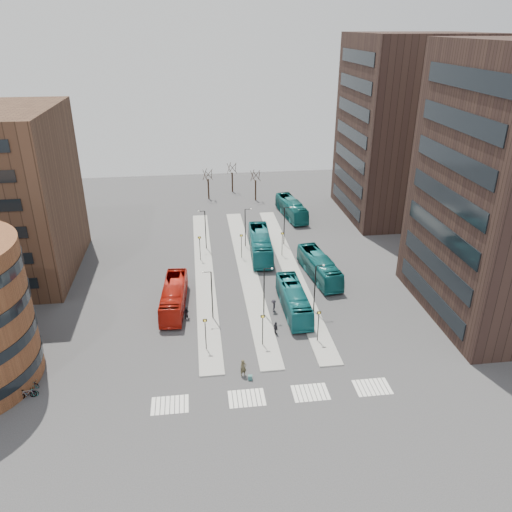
{
  "coord_description": "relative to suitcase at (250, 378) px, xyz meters",
  "views": [
    {
      "loc": [
        -4.76,
        -31.83,
        31.34
      ],
      "look_at": [
        2.43,
        23.95,
        5.0
      ],
      "focal_mm": 35.0,
      "sensor_mm": 36.0,
      "label": 1
    }
  ],
  "objects": [
    {
      "name": "teal_bus_a",
      "position": [
        6.64,
        12.03,
        1.24
      ],
      "size": [
        2.59,
        10.75,
        2.99
      ],
      "primitive_type": "imported",
      "rotation": [
        0.0,
        0.0,
        0.01
      ],
      "color": "#15656B",
      "rests_on": "ground"
    },
    {
      "name": "crosswalk_stripes",
      "position": [
        2.13,
        -2.57,
        -0.25
      ],
      "size": [
        22.35,
        2.4,
        0.01
      ],
      "color": "silver",
      "rests_on": "ground"
    },
    {
      "name": "island_right",
      "position": [
        8.38,
        23.43,
        -0.18
      ],
      "size": [
        2.5,
        45.0,
        0.15
      ],
      "primitive_type": "cube",
      "color": "gray",
      "rests_on": "ground"
    },
    {
      "name": "ground",
      "position": [
        0.38,
        -6.57,
        -0.25
      ],
      "size": [
        160.0,
        160.0,
        0.0
      ],
      "primitive_type": "plane",
      "color": "#323234",
      "rests_on": "ground"
    },
    {
      "name": "traveller",
      "position": [
        -0.59,
        0.69,
        0.67
      ],
      "size": [
        0.78,
        0.63,
        1.84
      ],
      "primitive_type": "imported",
      "rotation": [
        0.0,
        0.0,
        0.31
      ],
      "color": "#443D28",
      "rests_on": "ground"
    },
    {
      "name": "red_bus",
      "position": [
        -7.5,
        14.65,
        1.25
      ],
      "size": [
        3.3,
        10.96,
        3.01
      ],
      "primitive_type": "imported",
      "rotation": [
        0.0,
        0.0,
        -0.07
      ],
      "color": "#AD180D",
      "rests_on": "ground"
    },
    {
      "name": "island_left",
      "position": [
        -3.62,
        23.43,
        -0.18
      ],
      "size": [
        2.5,
        45.0,
        0.15
      ],
      "primitive_type": "cube",
      "color": "gray",
      "rests_on": "ground"
    },
    {
      "name": "tower_far",
      "position": [
        32.36,
        43.43,
        14.75
      ],
      "size": [
        20.12,
        20.0,
        30.0
      ],
      "color": "#32221C",
      "rests_on": "ground"
    },
    {
      "name": "commuter_a",
      "position": [
        -6.09,
        11.91,
        0.54
      ],
      "size": [
        0.95,
        0.86,
        1.59
      ],
      "primitive_type": "imported",
      "rotation": [
        0.0,
        0.0,
        2.73
      ],
      "color": "black",
      "rests_on": "ground"
    },
    {
      "name": "commuter_c",
      "position": [
        4.24,
        12.08,
        0.56
      ],
      "size": [
        0.81,
        1.15,
        1.63
      ],
      "primitive_type": "imported",
      "rotation": [
        0.0,
        0.0,
        4.5
      ],
      "color": "black",
      "rests_on": "ground"
    },
    {
      "name": "sign_poles",
      "position": [
        1.98,
        16.43,
        2.16
      ],
      "size": [
        12.45,
        22.12,
        3.65
      ],
      "color": "black",
      "rests_on": "ground"
    },
    {
      "name": "island_mid",
      "position": [
        2.38,
        23.43,
        -0.18
      ],
      "size": [
        2.5,
        45.0,
        0.15
      ],
      "primitive_type": "cube",
      "color": "gray",
      "rests_on": "ground"
    },
    {
      "name": "bicycle_far",
      "position": [
        -20.62,
        1.59,
        0.17
      ],
      "size": [
        1.67,
        1.17,
        0.83
      ],
      "primitive_type": "imported",
      "rotation": [
        0.0,
        0.0,
        1.14
      ],
      "color": "gray",
      "rests_on": "ground"
    },
    {
      "name": "teal_bus_d",
      "position": [
        12.51,
        43.58,
        1.31
      ],
      "size": [
        4.05,
        11.47,
        3.13
      ],
      "primitive_type": "imported",
      "rotation": [
        0.0,
        0.0,
        0.13
      ],
      "color": "#125B5B",
      "rests_on": "ground"
    },
    {
      "name": "teal_bus_b",
      "position": [
        4.85,
        28.37,
        1.44
      ],
      "size": [
        3.56,
        12.29,
        3.38
      ],
      "primitive_type": "imported",
      "rotation": [
        0.0,
        0.0,
        -0.06
      ],
      "color": "#15666C",
      "rests_on": "ground"
    },
    {
      "name": "lamp_posts",
      "position": [
        3.01,
        21.43,
        3.33
      ],
      "size": [
        14.04,
        20.24,
        6.12
      ],
      "color": "black",
      "rests_on": "ground"
    },
    {
      "name": "commuter_b",
      "position": [
        3.73,
        7.42,
        0.51
      ],
      "size": [
        0.65,
        0.97,
        1.53
      ],
      "primitive_type": "imported",
      "rotation": [
        0.0,
        0.0,
        1.91
      ],
      "color": "black",
      "rests_on": "ground"
    },
    {
      "name": "suitcase",
      "position": [
        0.0,
        0.0,
        0.0
      ],
      "size": [
        0.45,
        0.38,
        0.5
      ],
      "primitive_type": "cube",
      "rotation": [
        0.0,
        0.0,
        -0.16
      ],
      "color": "navy",
      "rests_on": "ground"
    },
    {
      "name": "bicycle_near",
      "position": [
        -20.62,
        0.15,
        0.25
      ],
      "size": [
        1.97,
        0.84,
        1.01
      ],
      "primitive_type": "imported",
      "rotation": [
        0.0,
        0.0,
        1.66
      ],
      "color": "gray",
      "rests_on": "ground"
    },
    {
      "name": "bare_trees",
      "position": [
        3.04,
        56.1,
        2.47
      ],
      "size": [
        10.97,
        8.14,
        5.9
      ],
      "color": "black",
      "rests_on": "ground"
    },
    {
      "name": "bicycle_mid",
      "position": [
        -20.62,
        0.0,
        0.26
      ],
      "size": [
        1.76,
        0.83,
        1.02
      ],
      "primitive_type": "imported",
      "rotation": [
        0.0,
        0.0,
        1.78
      ],
      "color": "gray",
      "rests_on": "ground"
    },
    {
      "name": "teal_bus_c",
      "position": [
        11.76,
        20.17,
        1.3
      ],
      "size": [
        3.98,
        11.36,
        3.1
      ],
      "primitive_type": "imported",
      "rotation": [
        0.0,
        0.0,
        0.13
      ],
      "color": "#135C5F",
      "rests_on": "ground"
    }
  ]
}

